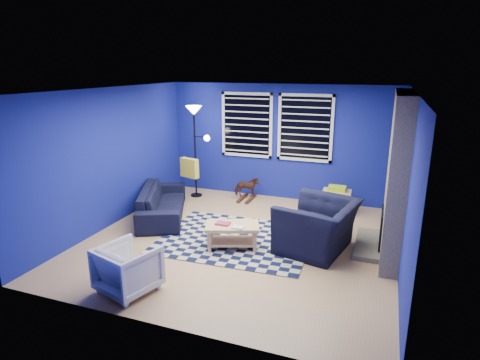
# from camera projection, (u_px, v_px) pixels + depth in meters

# --- Properties ---
(floor) EXTENTS (5.00, 5.00, 0.00)m
(floor) POSITION_uv_depth(u_px,v_px,m) (240.00, 240.00, 6.81)
(floor) COLOR tan
(floor) RESTS_ON ground
(ceiling) EXTENTS (5.00, 5.00, 0.00)m
(ceiling) POSITION_uv_depth(u_px,v_px,m) (240.00, 90.00, 6.13)
(ceiling) COLOR white
(ceiling) RESTS_ON wall_back
(wall_back) EXTENTS (5.00, 0.00, 5.00)m
(wall_back) POSITION_uv_depth(u_px,v_px,m) (280.00, 143.00, 8.73)
(wall_back) COLOR navy
(wall_back) RESTS_ON floor
(wall_left) EXTENTS (0.00, 5.00, 5.00)m
(wall_left) POSITION_uv_depth(u_px,v_px,m) (112.00, 158.00, 7.30)
(wall_left) COLOR navy
(wall_left) RESTS_ON floor
(wall_right) EXTENTS (0.00, 5.00, 5.00)m
(wall_right) POSITION_uv_depth(u_px,v_px,m) (407.00, 184.00, 5.64)
(wall_right) COLOR navy
(wall_right) RESTS_ON floor
(fireplace) EXTENTS (0.65, 2.00, 2.50)m
(fireplace) POSITION_uv_depth(u_px,v_px,m) (396.00, 178.00, 6.15)
(fireplace) COLOR gray
(fireplace) RESTS_ON floor
(window_left) EXTENTS (1.17, 0.06, 1.42)m
(window_left) POSITION_uv_depth(u_px,v_px,m) (247.00, 125.00, 8.84)
(window_left) COLOR black
(window_left) RESTS_ON wall_back
(window_right) EXTENTS (1.17, 0.06, 1.42)m
(window_right) POSITION_uv_depth(u_px,v_px,m) (305.00, 128.00, 8.41)
(window_right) COLOR black
(window_right) RESTS_ON wall_back
(tv) EXTENTS (0.07, 1.00, 0.58)m
(tv) POSITION_uv_depth(u_px,v_px,m) (401.00, 148.00, 7.42)
(tv) COLOR black
(tv) RESTS_ON wall_right
(rug) EXTENTS (2.57, 2.09, 0.02)m
(rug) POSITION_uv_depth(u_px,v_px,m) (236.00, 239.00, 6.85)
(rug) COLOR black
(rug) RESTS_ON floor
(sofa) EXTENTS (2.14, 1.55, 0.58)m
(sofa) POSITION_uv_depth(u_px,v_px,m) (163.00, 202.00, 7.83)
(sofa) COLOR black
(sofa) RESTS_ON floor
(armchair_big) EXTENTS (1.43, 1.31, 0.80)m
(armchair_big) POSITION_uv_depth(u_px,v_px,m) (317.00, 226.00, 6.38)
(armchair_big) COLOR black
(armchair_big) RESTS_ON floor
(armchair_bent) EXTENTS (0.85, 0.87, 0.64)m
(armchair_bent) POSITION_uv_depth(u_px,v_px,m) (128.00, 269.00, 5.21)
(armchair_bent) COLOR gray
(armchair_bent) RESTS_ON floor
(rocking_horse) EXTENTS (0.43, 0.57, 0.44)m
(rocking_horse) POSITION_uv_depth(u_px,v_px,m) (247.00, 187.00, 8.81)
(rocking_horse) COLOR #4E2F19
(rocking_horse) RESTS_ON floor
(coffee_table) EXTENTS (0.97, 0.75, 0.43)m
(coffee_table) POSITION_uv_depth(u_px,v_px,m) (232.00, 231.00, 6.46)
(coffee_table) COLOR tan
(coffee_table) RESTS_ON rug
(cabinet) EXTENTS (0.57, 0.39, 0.55)m
(cabinet) POSITION_uv_depth(u_px,v_px,m) (336.00, 201.00, 8.05)
(cabinet) COLOR tan
(cabinet) RESTS_ON floor
(floor_lamp) EXTENTS (0.55, 0.34, 2.03)m
(floor_lamp) POSITION_uv_depth(u_px,v_px,m) (195.00, 123.00, 8.69)
(floor_lamp) COLOR black
(floor_lamp) RESTS_ON floor
(throw_pillow) EXTENTS (0.44, 0.25, 0.40)m
(throw_pillow) POSITION_uv_depth(u_px,v_px,m) (189.00, 168.00, 8.45)
(throw_pillow) COLOR gold
(throw_pillow) RESTS_ON sofa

